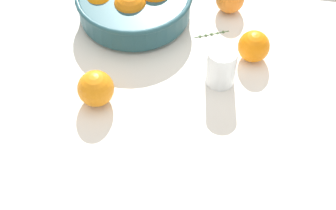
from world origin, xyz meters
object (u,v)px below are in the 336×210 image
(second_glass, at_px, (221,68))
(loose_orange_3, at_px, (96,88))
(loose_orange_2, at_px, (254,46))
(fruit_bowl, at_px, (135,2))

(second_glass, relative_size, loose_orange_3, 1.16)
(second_glass, xyz_separation_m, loose_orange_2, (0.07, 0.08, -0.00))
(fruit_bowl, height_order, loose_orange_2, fruit_bowl)
(fruit_bowl, height_order, loose_orange_3, fruit_bowl)
(fruit_bowl, distance_m, loose_orange_2, 0.31)
(loose_orange_3, bearing_deg, loose_orange_2, 29.37)
(second_glass, bearing_deg, loose_orange_3, -158.95)
(loose_orange_2, bearing_deg, loose_orange_3, -150.63)
(fruit_bowl, bearing_deg, second_glass, -38.25)
(second_glass, bearing_deg, loose_orange_2, 51.07)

